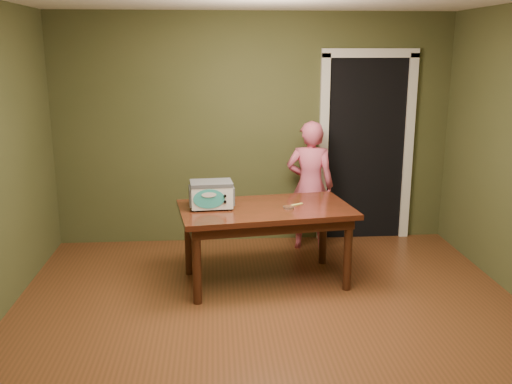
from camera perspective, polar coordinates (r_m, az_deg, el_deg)
floor at (r=4.52m, az=2.09°, el=-14.89°), size 5.00×5.00×0.00m
room_shell at (r=3.99m, az=2.31°, el=7.10°), size 4.52×5.02×2.61m
doorway at (r=7.03m, az=10.29°, el=4.57°), size 1.10×0.66×2.25m
dining_table at (r=5.39m, az=0.97°, el=-2.53°), size 1.71×1.12×0.75m
toy_oven at (r=5.31m, az=-4.49°, el=-0.17°), size 0.43×0.31×0.25m
baking_pan at (r=5.32m, az=3.27°, el=-1.53°), size 0.10×0.10×0.02m
spatula at (r=5.43m, az=3.91°, el=-1.29°), size 0.16×0.12×0.01m
child at (r=6.34m, az=5.43°, el=0.62°), size 0.59×0.45×1.44m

